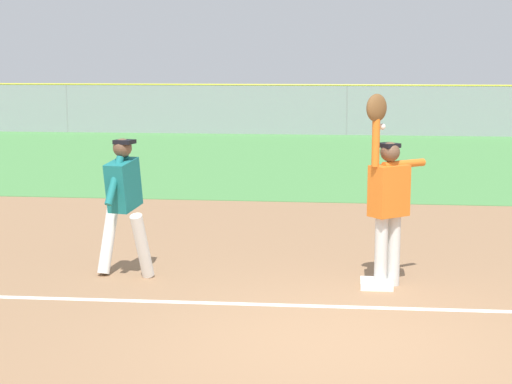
% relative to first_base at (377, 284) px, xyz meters
% --- Properties ---
extents(ground_plane, '(72.51, 72.51, 0.00)m').
position_rel_first_base_xyz_m(ground_plane, '(-0.42, -1.94, -0.04)').
color(ground_plane, '#936D4C').
extents(outfield_grass, '(41.63, 14.24, 0.01)m').
position_rel_first_base_xyz_m(outfield_grass, '(-0.42, 12.84, -0.04)').
color(outfield_grass, '#4C8C47').
rests_on(outfield_grass, ground_plane).
extents(chalk_foul_line, '(12.00, 0.30, 0.01)m').
position_rel_first_base_xyz_m(chalk_foul_line, '(-4.00, -0.90, -0.04)').
color(chalk_foul_line, white).
rests_on(chalk_foul_line, ground_plane).
extents(first_base, '(0.38, 0.38, 0.08)m').
position_rel_first_base_xyz_m(first_base, '(0.00, 0.00, 0.00)').
color(first_base, white).
rests_on(first_base, ground_plane).
extents(fielder, '(0.76, 0.65, 2.28)m').
position_rel_first_base_xyz_m(fielder, '(0.10, 0.04, 1.08)').
color(fielder, silver).
rests_on(fielder, ground_plane).
extents(runner, '(0.75, 0.84, 1.72)m').
position_rel_first_base_xyz_m(runner, '(-3.09, 0.14, 0.96)').
color(runner, white).
rests_on(runner, ground_plane).
extents(baseball, '(0.07, 0.07, 0.07)m').
position_rel_first_base_xyz_m(baseball, '(0.02, -0.01, 1.86)').
color(baseball, white).
extents(outfield_fence, '(41.71, 0.08, 1.83)m').
position_rel_first_base_xyz_m(outfield_fence, '(-0.42, 19.97, 0.87)').
color(outfield_fence, '#93999E').
rests_on(outfield_fence, ground_plane).
extents(parked_car_blue, '(4.54, 2.39, 1.25)m').
position_rel_first_base_xyz_m(parked_car_blue, '(-11.79, 24.15, 0.63)').
color(parked_car_blue, '#23389E').
rests_on(parked_car_blue, ground_plane).
extents(parked_car_silver, '(4.41, 2.14, 1.25)m').
position_rel_first_base_xyz_m(parked_car_silver, '(-5.22, 24.61, 0.63)').
color(parked_car_silver, '#B7B7BC').
rests_on(parked_car_silver, ground_plane).
extents(parked_car_tan, '(4.58, 2.48, 1.25)m').
position_rel_first_base_xyz_m(parked_car_tan, '(1.07, 24.74, 0.63)').
color(parked_car_tan, tan).
rests_on(parked_car_tan, ground_plane).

